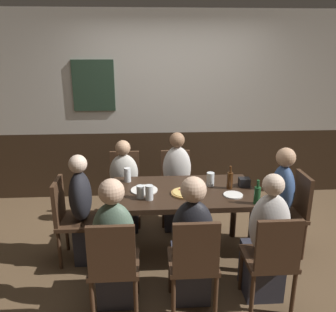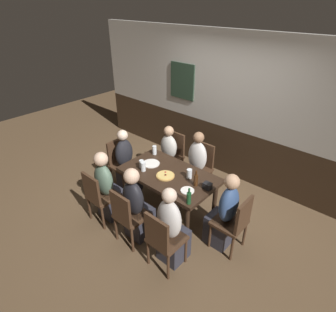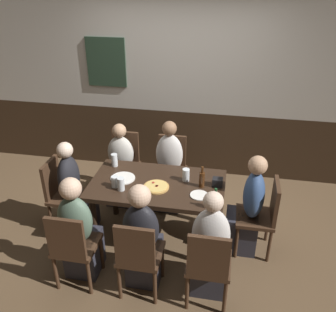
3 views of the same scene
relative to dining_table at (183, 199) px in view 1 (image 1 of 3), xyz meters
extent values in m
plane|color=brown|center=(0.00, 0.00, -0.65)|extent=(12.00, 12.00, 0.00)
cube|color=#332316|center=(0.00, 1.65, -0.17)|extent=(6.40, 0.10, 0.95)
cube|color=#B7B2A8|center=(0.00, 1.65, 1.13)|extent=(6.40, 0.10, 1.65)
cube|color=#233828|center=(-1.06, 1.58, 0.97)|extent=(0.56, 0.03, 0.68)
cube|color=black|center=(0.00, 0.00, 0.07)|extent=(1.45, 0.84, 0.05)
cylinder|color=black|center=(-0.62, -0.34, -0.30)|extent=(0.07, 0.07, 0.69)
cylinder|color=black|center=(0.62, -0.34, -0.30)|extent=(0.07, 0.07, 0.69)
cylinder|color=black|center=(-0.62, 0.34, -0.30)|extent=(0.07, 0.07, 0.69)
cylinder|color=black|center=(0.62, 0.34, -0.30)|extent=(0.07, 0.07, 0.69)
cube|color=#422B1C|center=(-0.64, -0.76, -0.22)|extent=(0.40, 0.40, 0.04)
cube|color=#422B1C|center=(-0.64, -0.94, 0.02)|extent=(0.36, 0.04, 0.43)
cylinder|color=#422B1C|center=(-0.81, -0.59, -0.44)|extent=(0.04, 0.04, 0.41)
cylinder|color=#422B1C|center=(-0.47, -0.59, -0.44)|extent=(0.04, 0.04, 0.41)
cylinder|color=#422B1C|center=(-0.81, -0.93, -0.44)|extent=(0.04, 0.04, 0.41)
cylinder|color=#422B1C|center=(-0.47, -0.93, -0.44)|extent=(0.04, 0.04, 0.41)
cube|color=#422B1C|center=(0.64, -0.76, -0.22)|extent=(0.40, 0.40, 0.04)
cube|color=#422B1C|center=(0.64, -0.94, 0.02)|extent=(0.36, 0.04, 0.43)
cylinder|color=#422B1C|center=(0.47, -0.59, -0.44)|extent=(0.04, 0.04, 0.41)
cylinder|color=#422B1C|center=(0.81, -0.59, -0.44)|extent=(0.04, 0.04, 0.41)
cylinder|color=#422B1C|center=(0.47, -0.93, -0.44)|extent=(0.04, 0.04, 0.41)
cylinder|color=#422B1C|center=(0.81, -0.93, -0.44)|extent=(0.04, 0.04, 0.41)
cube|color=#422B1C|center=(-1.06, 0.00, -0.22)|extent=(0.40, 0.40, 0.04)
cube|color=#422B1C|center=(-1.24, 0.00, 0.02)|extent=(0.04, 0.36, 0.43)
cylinder|color=#422B1C|center=(-0.89, 0.17, -0.44)|extent=(0.04, 0.04, 0.41)
cylinder|color=#422B1C|center=(-0.89, -0.17, -0.44)|extent=(0.04, 0.04, 0.41)
cylinder|color=#422B1C|center=(-1.23, 0.17, -0.44)|extent=(0.04, 0.04, 0.41)
cylinder|color=#422B1C|center=(-1.23, -0.17, -0.44)|extent=(0.04, 0.04, 0.41)
cube|color=#422B1C|center=(-0.64, 0.76, -0.22)|extent=(0.40, 0.40, 0.04)
cube|color=#422B1C|center=(-0.64, 0.94, 0.02)|extent=(0.36, 0.04, 0.43)
cylinder|color=#422B1C|center=(-0.47, 0.59, -0.44)|extent=(0.04, 0.04, 0.41)
cylinder|color=#422B1C|center=(-0.81, 0.59, -0.44)|extent=(0.04, 0.04, 0.41)
cylinder|color=#422B1C|center=(-0.47, 0.93, -0.44)|extent=(0.04, 0.04, 0.41)
cylinder|color=#422B1C|center=(-0.81, 0.93, -0.44)|extent=(0.04, 0.04, 0.41)
cube|color=#422B1C|center=(0.00, -0.76, -0.22)|extent=(0.40, 0.40, 0.04)
cube|color=#422B1C|center=(0.00, -0.94, 0.02)|extent=(0.36, 0.04, 0.43)
cylinder|color=#422B1C|center=(-0.17, -0.59, -0.44)|extent=(0.04, 0.04, 0.41)
cylinder|color=#422B1C|center=(0.17, -0.59, -0.44)|extent=(0.04, 0.04, 0.41)
cylinder|color=#422B1C|center=(-0.17, -0.93, -0.44)|extent=(0.04, 0.04, 0.41)
cylinder|color=#422B1C|center=(0.17, -0.93, -0.44)|extent=(0.04, 0.04, 0.41)
cube|color=#422B1C|center=(1.06, 0.00, -0.22)|extent=(0.40, 0.40, 0.04)
cube|color=#422B1C|center=(1.24, 0.00, 0.02)|extent=(0.04, 0.36, 0.43)
cylinder|color=#422B1C|center=(0.89, -0.17, -0.44)|extent=(0.04, 0.04, 0.41)
cylinder|color=#422B1C|center=(0.89, 0.17, -0.44)|extent=(0.04, 0.04, 0.41)
cylinder|color=#422B1C|center=(1.23, -0.17, -0.44)|extent=(0.04, 0.04, 0.41)
cylinder|color=#422B1C|center=(1.23, 0.17, -0.44)|extent=(0.04, 0.04, 0.41)
cube|color=#422B1C|center=(0.00, 0.76, -0.22)|extent=(0.40, 0.40, 0.04)
cube|color=#422B1C|center=(0.00, 0.94, 0.02)|extent=(0.36, 0.04, 0.43)
cylinder|color=#422B1C|center=(0.17, 0.59, -0.44)|extent=(0.04, 0.04, 0.41)
cylinder|color=#422B1C|center=(-0.17, 0.59, -0.44)|extent=(0.04, 0.04, 0.41)
cylinder|color=#422B1C|center=(0.17, 0.93, -0.44)|extent=(0.04, 0.04, 0.41)
cylinder|color=#422B1C|center=(-0.17, 0.93, -0.44)|extent=(0.04, 0.04, 0.41)
cube|color=#2D2D38|center=(-0.64, -0.63, -0.42)|extent=(0.32, 0.34, 0.45)
ellipsoid|color=#56705B|center=(-0.64, -0.72, 0.06)|extent=(0.34, 0.22, 0.51)
sphere|color=#DBB293|center=(-0.64, -0.72, 0.41)|extent=(0.21, 0.21, 0.21)
cube|color=#2D2D38|center=(0.64, -0.63, -0.42)|extent=(0.32, 0.34, 0.45)
ellipsoid|color=silver|center=(0.64, -0.72, 0.08)|extent=(0.34, 0.22, 0.55)
sphere|color=beige|center=(0.64, -0.72, 0.43)|extent=(0.18, 0.18, 0.18)
cube|color=#2D2D38|center=(-0.93, 0.00, -0.42)|extent=(0.34, 0.32, 0.45)
ellipsoid|color=black|center=(-1.02, 0.00, 0.06)|extent=(0.22, 0.34, 0.51)
sphere|color=beige|center=(-1.02, 0.00, 0.40)|extent=(0.18, 0.18, 0.18)
cube|color=#2D2D38|center=(-0.64, 0.63, -0.42)|extent=(0.32, 0.34, 0.45)
ellipsoid|color=beige|center=(-0.64, 0.72, 0.03)|extent=(0.34, 0.22, 0.46)
sphere|color=tan|center=(-0.64, 0.72, 0.34)|extent=(0.18, 0.18, 0.18)
cube|color=#2D2D38|center=(0.00, -0.63, -0.42)|extent=(0.32, 0.34, 0.45)
ellipsoid|color=black|center=(0.00, -0.72, 0.06)|extent=(0.34, 0.22, 0.51)
sphere|color=#DBB293|center=(0.00, -0.72, 0.41)|extent=(0.21, 0.21, 0.21)
cube|color=#2D2D38|center=(0.93, 0.00, -0.42)|extent=(0.34, 0.32, 0.45)
ellipsoid|color=#334C7A|center=(1.02, 0.00, 0.07)|extent=(0.22, 0.34, 0.53)
sphere|color=tan|center=(1.02, 0.00, 0.42)|extent=(0.19, 0.19, 0.19)
cube|color=#2D2D38|center=(0.00, 0.63, -0.42)|extent=(0.32, 0.34, 0.45)
ellipsoid|color=silver|center=(0.00, 0.72, 0.07)|extent=(0.34, 0.22, 0.54)
sphere|color=#936B4C|center=(0.00, 0.72, 0.43)|extent=(0.18, 0.18, 0.18)
cylinder|color=tan|center=(0.01, -0.09, 0.10)|extent=(0.27, 0.27, 0.02)
cylinder|color=#DBB760|center=(0.01, -0.09, 0.11)|extent=(0.24, 0.24, 0.01)
cylinder|color=maroon|center=(-0.04, -0.04, 0.12)|extent=(0.03, 0.03, 0.00)
cylinder|color=maroon|center=(0.02, -0.09, 0.12)|extent=(0.03, 0.03, 0.00)
cylinder|color=maroon|center=(0.01, -0.10, 0.12)|extent=(0.03, 0.03, 0.00)
cylinder|color=silver|center=(-0.43, -0.15, 0.15)|extent=(0.07, 0.07, 0.12)
cylinder|color=#C6842D|center=(-0.43, -0.15, 0.13)|extent=(0.06, 0.06, 0.08)
cylinder|color=silver|center=(-0.57, 0.28, 0.17)|extent=(0.07, 0.07, 0.15)
cylinder|color=#B26623|center=(-0.57, 0.28, 0.13)|extent=(0.06, 0.06, 0.08)
cylinder|color=silver|center=(-0.34, -0.20, 0.16)|extent=(0.08, 0.08, 0.14)
cylinder|color=#C6842D|center=(-0.34, -0.20, 0.12)|extent=(0.07, 0.07, 0.07)
cylinder|color=silver|center=(0.29, 0.11, 0.16)|extent=(0.08, 0.08, 0.14)
cylinder|color=#331E14|center=(0.29, 0.11, 0.12)|extent=(0.07, 0.07, 0.06)
cylinder|color=#194723|center=(0.64, -0.35, 0.17)|extent=(0.06, 0.06, 0.16)
cylinder|color=#194723|center=(0.64, -0.35, 0.29)|extent=(0.03, 0.03, 0.07)
cylinder|color=#42230F|center=(0.48, 0.02, 0.18)|extent=(0.06, 0.06, 0.17)
cylinder|color=#42230F|center=(0.48, 0.02, 0.30)|extent=(0.03, 0.03, 0.07)
cylinder|color=white|center=(-0.39, 0.02, 0.10)|extent=(0.27, 0.27, 0.01)
cylinder|color=white|center=(0.47, -0.16, 0.10)|extent=(0.19, 0.19, 0.01)
cube|color=black|center=(0.64, 0.07, 0.14)|extent=(0.11, 0.09, 0.09)
camera|label=1|loc=(-0.36, -3.22, 1.48)|focal=37.22mm
camera|label=2|loc=(2.27, -2.58, 2.37)|focal=29.52mm
camera|label=3|loc=(0.73, -3.24, 2.20)|focal=38.86mm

